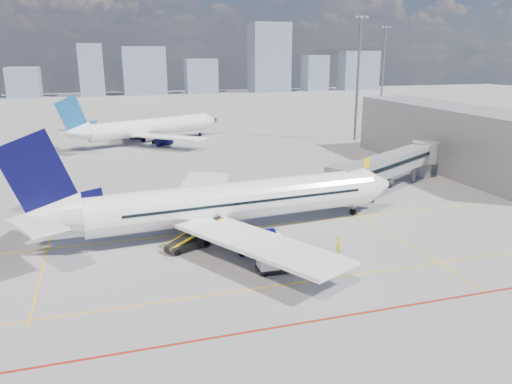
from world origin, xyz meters
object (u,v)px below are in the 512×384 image
cargo_dolly (279,259)px  belt_loader (189,242)px  baggage_tug (281,248)px  second_aircraft (145,128)px  ramp_worker (339,245)px  main_aircraft (223,203)px

cargo_dolly → belt_loader: size_ratio=0.64×
baggage_tug → cargo_dolly: 3.33m
belt_loader → cargo_dolly: bearing=-71.7°
second_aircraft → baggage_tug: 64.87m
second_aircraft → belt_loader: 60.24m
cargo_dolly → ramp_worker: bearing=18.5°
main_aircraft → second_aircraft: (-2.91, 56.72, 0.01)m
main_aircraft → ramp_worker: (8.99, -8.90, -2.28)m
cargo_dolly → belt_loader: bearing=134.1°
second_aircraft → baggage_tug: size_ratio=14.82×
second_aircraft → belt_loader: second_aircraft is taller
cargo_dolly → ramp_worker: 6.96m
baggage_tug → second_aircraft: bearing=97.0°
baggage_tug → cargo_dolly: size_ratio=0.59×
main_aircraft → belt_loader: (-4.24, -3.45, -2.56)m
second_aircraft → belt_loader: size_ratio=5.57×
main_aircraft → belt_loader: bearing=-145.5°
cargo_dolly → ramp_worker: size_ratio=2.12×
second_aircraft → ramp_worker: size_ratio=18.43×
baggage_tug → ramp_worker: 5.52m
main_aircraft → ramp_worker: main_aircraft is taller
ramp_worker → main_aircraft: bearing=51.9°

